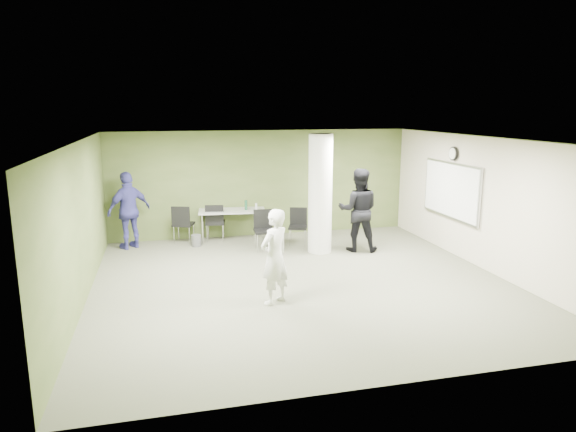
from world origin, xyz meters
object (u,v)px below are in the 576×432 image
object	(u,v)px
woman_white	(275,257)
man_black	(358,210)
chair_back_left	(182,221)
man_blue	(129,210)
folding_table	(233,212)

from	to	relation	value
woman_white	man_black	xyz separation A→B (m)	(2.66, 2.86, 0.15)
chair_back_left	woman_white	world-z (taller)	woman_white
chair_back_left	man_blue	distance (m)	1.32
folding_table	chair_back_left	bearing A→B (deg)	-175.19
folding_table	chair_back_left	size ratio (longest dim) A/B	1.81
chair_back_left	man_black	bearing A→B (deg)	176.30
woman_white	man_black	distance (m)	3.91
folding_table	man_blue	world-z (taller)	man_blue
man_black	chair_back_left	bearing A→B (deg)	-3.23
woman_white	man_blue	xyz separation A→B (m)	(-2.65, 4.37, 0.10)
chair_back_left	woman_white	size ratio (longest dim) A/B	0.57
chair_back_left	man_black	world-z (taller)	man_black
folding_table	woman_white	size ratio (longest dim) A/B	1.04
woman_white	man_blue	bearing A→B (deg)	-93.84
chair_back_left	man_black	distance (m)	4.41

